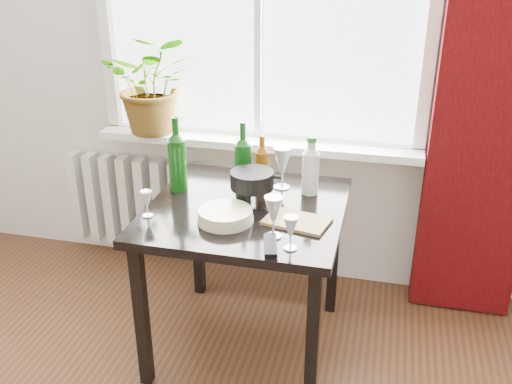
% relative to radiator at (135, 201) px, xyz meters
% --- Properties ---
extents(windowsill, '(1.72, 0.20, 0.04)m').
position_rel_radiator_xyz_m(windowsill, '(0.75, -0.03, 0.44)').
color(windowsill, white).
rests_on(windowsill, ground).
extents(curtain, '(0.50, 0.12, 2.56)m').
position_rel_radiator_xyz_m(curtain, '(1.87, -0.06, 0.92)').
color(curtain, '#360406').
rests_on(curtain, ground).
extents(radiator, '(0.80, 0.10, 0.55)m').
position_rel_radiator_xyz_m(radiator, '(0.00, 0.00, 0.00)').
color(radiator, silver).
rests_on(radiator, ground).
extents(table, '(0.85, 0.85, 0.74)m').
position_rel_radiator_xyz_m(table, '(0.85, -0.63, 0.27)').
color(table, black).
rests_on(table, ground).
extents(potted_plant, '(0.55, 0.49, 0.53)m').
position_rel_radiator_xyz_m(potted_plant, '(0.19, -0.05, 0.73)').
color(potted_plant, '#1F7420').
rests_on(potted_plant, windowsill).
extents(wine_bottle_left, '(0.10, 0.10, 0.36)m').
position_rel_radiator_xyz_m(wine_bottle_left, '(0.50, -0.53, 0.54)').
color(wine_bottle_left, '#0B3D0C').
rests_on(wine_bottle_left, table).
extents(wine_bottle_right, '(0.09, 0.09, 0.33)m').
position_rel_radiator_xyz_m(wine_bottle_right, '(0.79, -0.45, 0.52)').
color(wine_bottle_right, '#0D440F').
rests_on(wine_bottle_right, table).
extents(bottle_amber, '(0.07, 0.07, 0.26)m').
position_rel_radiator_xyz_m(bottle_amber, '(0.87, -0.42, 0.49)').
color(bottle_amber, brown).
rests_on(bottle_amber, table).
extents(cleaning_bottle, '(0.10, 0.10, 0.27)m').
position_rel_radiator_xyz_m(cleaning_bottle, '(1.10, -0.42, 0.50)').
color(cleaning_bottle, silver).
rests_on(cleaning_bottle, table).
extents(wineglass_front_right, '(0.09, 0.09, 0.18)m').
position_rel_radiator_xyz_m(wineglass_front_right, '(1.02, -0.87, 0.45)').
color(wineglass_front_right, '#AFB5BD').
rests_on(wineglass_front_right, table).
extents(wineglass_far_right, '(0.08, 0.08, 0.14)m').
position_rel_radiator_xyz_m(wineglass_far_right, '(1.11, -0.95, 0.43)').
color(wineglass_far_right, silver).
rests_on(wineglass_far_right, table).
extents(wineglass_back_center, '(0.11, 0.11, 0.21)m').
position_rel_radiator_xyz_m(wineglass_back_center, '(0.96, -0.39, 0.46)').
color(wineglass_back_center, '#B7BDC5').
rests_on(wineglass_back_center, table).
extents(wineglass_back_left, '(0.08, 0.08, 0.16)m').
position_rel_radiator_xyz_m(wineglass_back_left, '(0.76, -0.27, 0.44)').
color(wineglass_back_left, silver).
rests_on(wineglass_back_left, table).
extents(wineglass_front_left, '(0.06, 0.06, 0.12)m').
position_rel_radiator_xyz_m(wineglass_front_left, '(0.47, -0.82, 0.42)').
color(wineglass_front_left, silver).
rests_on(wineglass_front_left, table).
extents(plate_stack, '(0.28, 0.28, 0.05)m').
position_rel_radiator_xyz_m(plate_stack, '(0.80, -0.79, 0.39)').
color(plate_stack, beige).
rests_on(plate_stack, table).
extents(fondue_pot, '(0.24, 0.21, 0.15)m').
position_rel_radiator_xyz_m(fondue_pot, '(0.87, -0.59, 0.43)').
color(fondue_pot, black).
rests_on(fondue_pot, table).
extents(tv_remote, '(0.09, 0.17, 0.02)m').
position_rel_radiator_xyz_m(tv_remote, '(1.03, -0.96, 0.37)').
color(tv_remote, black).
rests_on(tv_remote, table).
extents(cutting_board, '(0.29, 0.22, 0.01)m').
position_rel_radiator_xyz_m(cutting_board, '(1.09, -0.73, 0.37)').
color(cutting_board, olive).
rests_on(cutting_board, table).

